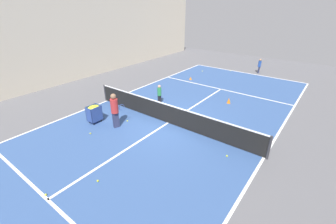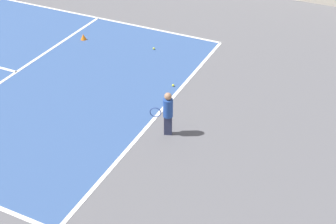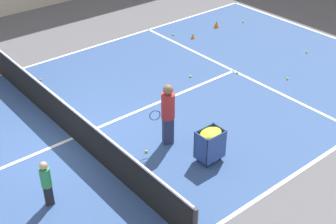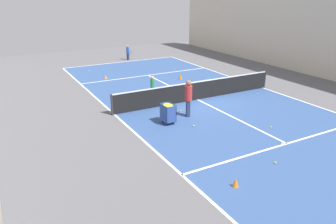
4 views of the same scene
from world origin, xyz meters
name	(u,v)px [view 2 (image 2 of 4)]	position (x,y,z in m)	size (l,w,h in m)	color
line_baseline_near	(161,111)	(0.00, -10.90, 0.01)	(9.16, 0.10, 0.00)	white
line_service_near	(16,72)	(0.00, -6.00, 0.01)	(9.16, 0.10, 0.00)	white
player_near_baseline	(167,111)	(-0.82, -11.49, 0.69)	(0.36, 0.56, 1.20)	#2D3351
training_cone_3	(83,37)	(2.78, -6.56, 0.11)	(0.20, 0.20, 0.20)	orange
tennis_ball_2	(154,48)	(3.16, -9.08, 0.04)	(0.07, 0.07, 0.07)	yellow
tennis_ball_6	(173,85)	(1.30, -10.65, 0.04)	(0.07, 0.07, 0.07)	yellow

